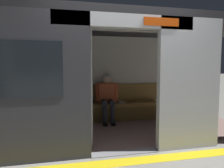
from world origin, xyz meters
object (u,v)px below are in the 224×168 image
bench_seat (103,107)px  book (120,102)px  handbag (88,100)px  person_seated (107,95)px  train_car (106,61)px  grab_pole_door (91,85)px

bench_seat → book: book is taller
bench_seat → handbag: 0.42m
bench_seat → person_seated: size_ratio=2.49×
train_car → bench_seat: train_car is taller
handbag → book: (-0.84, -0.04, -0.07)m
train_car → grab_pole_door: train_car is taller
book → bench_seat: bearing=-8.9°
handbag → grab_pole_door: grab_pole_door is taller
bench_seat → book: 0.48m
handbag → book: size_ratio=1.18×
bench_seat → handbag: size_ratio=11.14×
book → train_car: bearing=43.5°
bench_seat → grab_pole_door: (0.47, 1.60, 0.71)m
train_car → bench_seat: 1.43m
train_car → book: size_ratio=29.09×
grab_pole_door → train_car: bearing=-118.7°
grab_pole_door → bench_seat: bearing=-106.5°
person_seated → grab_pole_door: (0.57, 1.55, 0.39)m
train_car → bench_seat: (-0.08, -0.88, -1.13)m
book → grab_pole_door: (0.94, 1.66, 0.59)m
train_car → handbag: bearing=-72.2°
train_car → handbag: (0.29, -0.91, -0.94)m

